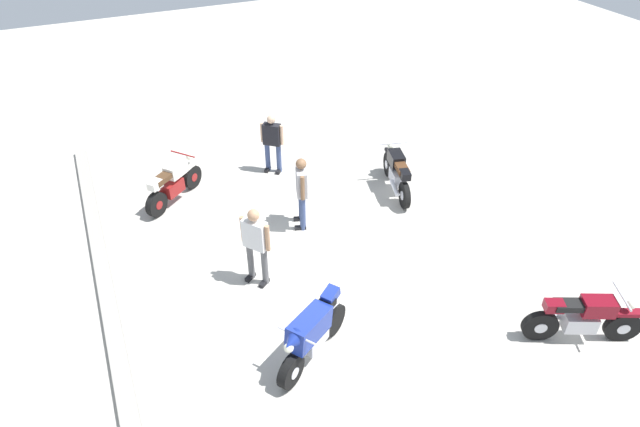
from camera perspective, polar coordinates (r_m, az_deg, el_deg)
The scene contains 9 objects.
ground_plane at distance 11.64m, azimuth 1.91°, elevation -4.86°, with size 40.00×40.00×0.00m, color #B7B2A8.
curb_edge at distance 10.93m, azimuth -20.81°, elevation -10.68°, with size 14.00×0.30×0.15m, color #9C978F.
motorcycle_black_cruiser at distance 13.63m, azimuth 8.01°, elevation 4.24°, with size 2.05×0.87×1.09m.
motorcycle_blue_sportbike at distance 9.40m, azimuth -0.84°, elevation -12.27°, with size 1.28×1.71×1.14m.
motorcycle_maroon_cruiser at distance 10.75m, azimuth 25.75°, elevation -9.80°, with size 1.04×1.95×1.09m.
motorcycle_cream_vintage at distance 13.60m, azimuth -15.05°, elevation 3.02°, with size 1.38×1.60×1.07m.
person_in_gray_shirt at distance 12.04m, azimuth -1.94°, elevation 2.66°, with size 0.66×0.43×1.74m.
person_in_black_shirt at distance 14.19m, azimuth -5.00°, elevation 7.60°, with size 0.52×0.55×1.60m.
person_in_white_shirt at distance 10.60m, azimuth -6.72°, elevation -2.89°, with size 0.59×0.52×1.74m.
Camera 1 is at (-7.89, 3.94, 7.61)m, focal length 30.72 mm.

